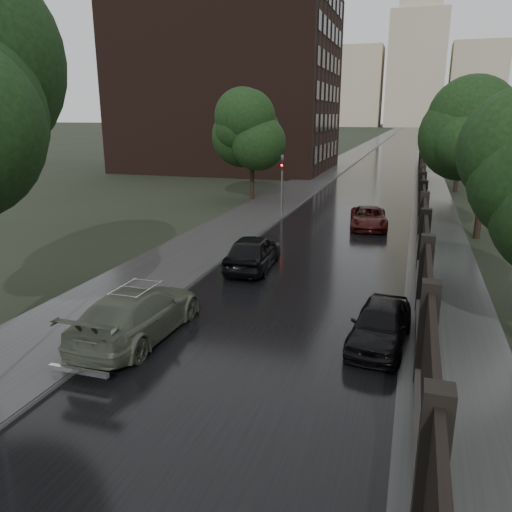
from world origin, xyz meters
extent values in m
plane|color=black|center=(0.00, 0.00, 0.00)|extent=(800.00, 800.00, 0.00)
cube|color=black|center=(0.00, 190.00, 0.01)|extent=(8.00, 420.00, 0.02)
cube|color=#2D2D2D|center=(-6.00, 190.00, 0.08)|extent=(4.00, 420.00, 0.16)
cube|color=#2D2D2D|center=(5.50, 190.00, 0.04)|extent=(3.00, 420.00, 0.08)
cube|color=#383533|center=(4.60, 32.00, 0.25)|extent=(0.40, 75.00, 0.50)
cube|color=black|center=(4.60, 32.00, 1.50)|extent=(0.15, 75.00, 2.00)
cube|color=black|center=(4.60, 70.00, 1.35)|extent=(0.45, 0.45, 2.70)
cylinder|color=black|center=(-8.00, 30.00, 2.93)|extent=(0.36, 0.36, 5.85)
sphere|color=black|center=(-8.00, 30.00, 5.27)|extent=(4.25, 4.25, 4.25)
cylinder|color=black|center=(7.50, 22.00, 2.76)|extent=(0.36, 0.36, 5.53)
sphere|color=black|center=(7.50, 22.00, 4.97)|extent=(4.08, 4.08, 4.08)
cylinder|color=black|center=(7.50, 40.00, 2.76)|extent=(0.36, 0.36, 5.53)
sphere|color=black|center=(7.50, 40.00, 4.97)|extent=(4.08, 4.08, 4.08)
cylinder|color=#59595E|center=(-4.30, 25.00, 1.50)|extent=(0.12, 0.12, 3.00)
imported|color=#59595E|center=(-4.30, 25.00, 3.50)|extent=(0.16, 0.20, 1.00)
sphere|color=#FF0C0C|center=(-4.30, 24.85, 3.35)|extent=(0.14, 0.14, 0.14)
cube|color=black|center=(-18.00, 52.00, 10.00)|extent=(24.00, 18.00, 20.00)
cube|color=tan|center=(-32.00, 300.00, 22.00)|extent=(28.00, 22.00, 44.00)
cube|color=tan|center=(32.00, 300.00, 22.00)|extent=(28.00, 22.00, 44.00)
cube|color=tan|center=(0.00, 300.00, 30.00)|extent=(30.00, 30.00, 60.00)
imported|color=#4D5443|center=(-3.60, 5.27, 0.77)|extent=(2.20, 5.30, 1.53)
imported|color=black|center=(-2.44, 12.98, 0.77)|extent=(2.08, 4.59, 1.53)
imported|color=black|center=(3.40, 6.91, 0.65)|extent=(1.86, 3.95, 1.30)
imported|color=#330E0B|center=(1.60, 22.76, 0.63)|extent=(2.61, 4.73, 1.25)
camera|label=1|loc=(3.99, -6.92, 6.49)|focal=35.00mm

